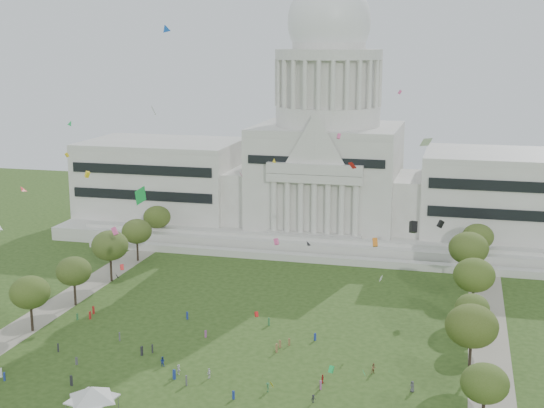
% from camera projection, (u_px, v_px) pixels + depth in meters
% --- Properties ---
extents(ground, '(400.00, 400.00, 0.00)m').
position_uv_depth(ground, '(208.00, 391.00, 132.13)').
color(ground, '#2A4416').
rests_on(ground, ground).
extents(capitol, '(160.00, 64.50, 91.30)m').
position_uv_depth(capitol, '(327.00, 164.00, 234.99)').
color(capitol, beige).
rests_on(capitol, ground).
extents(path_left, '(8.00, 160.00, 0.04)m').
position_uv_depth(path_left, '(52.00, 309.00, 172.20)').
color(path_left, gray).
rests_on(path_left, ground).
extents(path_right, '(8.00, 160.00, 0.04)m').
position_uv_depth(path_right, '(489.00, 351.00, 148.87)').
color(path_right, gray).
rests_on(path_right, ground).
extents(row_tree_r_1, '(7.58, 7.58, 10.78)m').
position_uv_depth(row_tree_r_1, '(485.00, 383.00, 117.63)').
color(row_tree_r_1, black).
rests_on(row_tree_r_1, ground).
extents(row_tree_l_2, '(8.42, 8.42, 11.97)m').
position_uv_depth(row_tree_l_2, '(30.00, 292.00, 157.67)').
color(row_tree_l_2, black).
rests_on(row_tree_l_2, ground).
extents(row_tree_r_2, '(9.55, 9.55, 13.58)m').
position_uv_depth(row_tree_r_2, '(472.00, 326.00, 135.87)').
color(row_tree_r_2, black).
rests_on(row_tree_r_2, ground).
extents(row_tree_l_3, '(8.12, 8.12, 11.55)m').
position_uv_depth(row_tree_l_3, '(74.00, 271.00, 173.23)').
color(row_tree_l_3, black).
rests_on(row_tree_l_3, ground).
extents(row_tree_r_3, '(7.01, 7.01, 9.98)m').
position_uv_depth(row_tree_r_3, '(472.00, 308.00, 152.50)').
color(row_tree_r_3, black).
rests_on(row_tree_r_3, ground).
extents(row_tree_l_4, '(9.29, 9.29, 13.21)m').
position_uv_depth(row_tree_l_4, '(110.00, 245.00, 190.50)').
color(row_tree_l_4, black).
rests_on(row_tree_l_4, ground).
extents(row_tree_r_4, '(9.19, 9.19, 13.06)m').
position_uv_depth(row_tree_r_4, '(474.00, 275.00, 166.68)').
color(row_tree_r_4, black).
rests_on(row_tree_r_4, ground).
extents(row_tree_l_5, '(8.33, 8.33, 11.85)m').
position_uv_depth(row_tree_l_5, '(137.00, 231.00, 208.58)').
color(row_tree_l_5, black).
rests_on(row_tree_l_5, ground).
extents(row_tree_r_5, '(9.82, 9.82, 13.96)m').
position_uv_depth(row_tree_r_5, '(469.00, 248.00, 185.93)').
color(row_tree_r_5, black).
rests_on(row_tree_r_5, ground).
extents(row_tree_l_6, '(8.19, 8.19, 11.64)m').
position_uv_depth(row_tree_l_6, '(157.00, 217.00, 226.18)').
color(row_tree_l_6, black).
rests_on(row_tree_l_6, ground).
extents(row_tree_r_6, '(8.42, 8.42, 11.97)m').
position_uv_depth(row_tree_r_6, '(478.00, 237.00, 202.62)').
color(row_tree_r_6, black).
rests_on(row_tree_r_6, ground).
extents(event_tent, '(10.66, 10.66, 5.15)m').
position_uv_depth(event_tent, '(92.00, 393.00, 122.62)').
color(event_tent, '#4C4C4C').
rests_on(event_tent, ground).
extents(person_0, '(1.17, 1.09, 2.01)m').
position_uv_depth(person_0, '(412.00, 386.00, 131.52)').
color(person_0, '#4C4C51').
rests_on(person_0, ground).
extents(person_2, '(1.12, 1.07, 1.98)m').
position_uv_depth(person_2, '(374.00, 368.00, 138.79)').
color(person_2, olive).
rests_on(person_2, ground).
extents(person_3, '(1.00, 1.25, 1.72)m').
position_uv_depth(person_3, '(268.00, 387.00, 131.53)').
color(person_3, '#33723F').
rests_on(person_3, ground).
extents(person_4, '(0.94, 1.27, 1.93)m').
position_uv_depth(person_4, '(209.00, 373.00, 136.84)').
color(person_4, silver).
rests_on(person_4, ground).
extents(person_5, '(1.34, 1.87, 1.87)m').
position_uv_depth(person_5, '(179.00, 369.00, 138.53)').
color(person_5, silver).
rests_on(person_5, ground).
extents(person_8, '(0.92, 0.57, 1.88)m').
position_uv_depth(person_8, '(162.00, 361.00, 141.97)').
color(person_8, navy).
rests_on(person_8, ground).
extents(person_9, '(0.96, 1.03, 1.45)m').
position_uv_depth(person_9, '(313.00, 399.00, 127.59)').
color(person_9, '#26262B').
rests_on(person_9, ground).
extents(person_10, '(0.69, 1.03, 1.62)m').
position_uv_depth(person_10, '(323.00, 379.00, 134.93)').
color(person_10, '#B21E1E').
rests_on(person_10, ground).
extents(distant_crowd, '(58.32, 38.48, 1.88)m').
position_uv_depth(distant_crowd, '(160.00, 348.00, 148.23)').
color(distant_crowd, silver).
rests_on(distant_crowd, ground).
extents(kite_swarm, '(82.50, 100.82, 59.75)m').
position_uv_depth(kite_swarm, '(228.00, 227.00, 136.59)').
color(kite_swarm, '#E54C8C').
rests_on(kite_swarm, ground).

